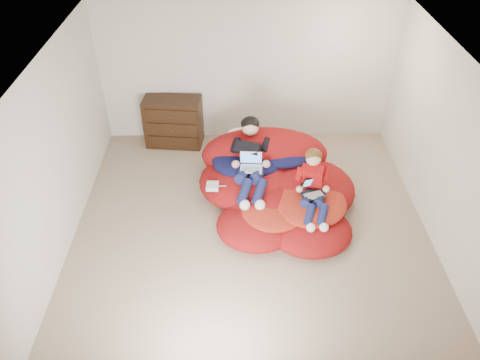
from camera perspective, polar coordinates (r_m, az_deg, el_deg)
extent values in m
cube|color=tan|center=(6.84, 1.32, -6.58)|extent=(5.10, 5.10, 0.25)
cube|color=beige|center=(8.15, 0.86, 13.06)|extent=(5.10, 0.02, 2.50)
cube|color=beige|center=(4.16, 2.80, -17.28)|extent=(5.10, 0.02, 2.50)
cube|color=beige|center=(6.38, -21.67, 2.51)|extent=(0.02, 5.10, 2.50)
cube|color=beige|center=(6.56, 24.03, 2.84)|extent=(0.02, 5.10, 2.50)
cube|color=silver|center=(5.34, 1.73, 14.07)|extent=(5.10, 5.10, 0.02)
cube|color=black|center=(8.35, -8.10, 7.05)|extent=(1.02, 0.59, 0.88)
cube|color=black|center=(8.28, -8.11, 4.59)|extent=(0.88, 0.11, 0.21)
cylinder|color=#4C3F26|center=(8.26, -8.12, 4.51)|extent=(0.04, 0.06, 0.03)
cube|color=black|center=(8.14, -8.27, 6.14)|extent=(0.88, 0.11, 0.21)
cylinder|color=#4C3F26|center=(8.12, -8.28, 6.06)|extent=(0.04, 0.06, 0.03)
cube|color=black|center=(8.00, -8.44, 7.74)|extent=(0.88, 0.11, 0.21)
cylinder|color=#4C3F26|center=(7.99, -8.45, 7.67)|extent=(0.04, 0.06, 0.03)
ellipsoid|color=maroon|center=(7.22, 1.31, -0.13)|extent=(1.59, 1.43, 0.57)
ellipsoid|color=maroon|center=(7.19, 7.99, -0.98)|extent=(1.50, 1.46, 0.54)
ellipsoid|color=maroon|center=(6.85, 4.57, -3.19)|extent=(1.47, 1.17, 0.47)
ellipsoid|color=maroon|center=(6.59, 2.04, -5.54)|extent=(1.14, 1.05, 0.38)
ellipsoid|color=maroon|center=(6.60, 8.54, -6.04)|extent=(1.17, 1.06, 0.38)
ellipsoid|color=maroon|center=(7.48, 3.01, 3.06)|extent=(2.01, 0.89, 0.89)
ellipsoid|color=#11133E|center=(7.20, 0.83, 2.31)|extent=(1.08, 0.88, 0.27)
ellipsoid|color=#11133E|center=(7.29, 5.11, 3.03)|extent=(0.91, 0.63, 0.22)
ellipsoid|color=red|center=(6.72, 8.31, -2.66)|extent=(1.10, 1.10, 0.20)
ellipsoid|color=red|center=(6.56, 4.03, -3.96)|extent=(0.91, 0.81, 0.16)
ellipsoid|color=white|center=(7.51, 0.02, 5.25)|extent=(0.48, 0.31, 0.31)
cube|color=black|center=(7.11, 1.28, 3.62)|extent=(0.52, 0.61, 0.50)
sphere|color=#D7A483|center=(7.12, 1.26, 6.44)|extent=(0.26, 0.26, 0.26)
ellipsoid|color=black|center=(7.12, 1.25, 6.88)|extent=(0.29, 0.27, 0.22)
cylinder|color=#161C45|center=(6.88, 0.48, 0.73)|extent=(0.30, 0.45, 0.23)
cylinder|color=#161C45|center=(6.61, 0.55, -1.45)|extent=(0.26, 0.42, 0.27)
sphere|color=white|center=(6.50, 0.59, -3.07)|extent=(0.15, 0.15, 0.15)
cylinder|color=#161C45|center=(6.88, 2.24, 0.75)|extent=(0.30, 0.45, 0.23)
cylinder|color=#161C45|center=(6.62, 2.38, -1.43)|extent=(0.26, 0.42, 0.27)
sphere|color=white|center=(6.51, 2.45, -3.05)|extent=(0.15, 0.15, 0.15)
cube|color=#AC0F10|center=(6.67, 8.78, 0.18)|extent=(0.37, 0.36, 0.48)
sphere|color=#D7A483|center=(6.54, 8.95, 2.61)|extent=(0.21, 0.21, 0.21)
ellipsoid|color=#533316|center=(6.54, 8.95, 3.01)|extent=(0.24, 0.22, 0.18)
cylinder|color=#161C45|center=(6.60, 8.14, -2.31)|extent=(0.24, 0.37, 0.19)
cylinder|color=#161C45|center=(6.39, 8.47, -4.29)|extent=(0.22, 0.35, 0.22)
sphere|color=white|center=(6.30, 8.63, -5.75)|extent=(0.13, 0.13, 0.13)
cylinder|color=#161C45|center=(6.63, 9.64, -2.29)|extent=(0.24, 0.37, 0.19)
cylinder|color=#161C45|center=(6.42, 10.02, -4.25)|extent=(0.22, 0.35, 0.22)
sphere|color=white|center=(6.33, 10.20, -5.71)|extent=(0.13, 0.13, 0.13)
cube|color=silver|center=(6.84, 1.37, 1.35)|extent=(0.34, 0.25, 0.01)
cube|color=gray|center=(6.83, 1.37, 1.36)|extent=(0.28, 0.14, 0.00)
cube|color=silver|center=(6.88, 1.35, 2.77)|extent=(0.32, 0.07, 0.22)
cube|color=#3D77CF|center=(6.87, 1.35, 2.74)|extent=(0.28, 0.05, 0.18)
cube|color=black|center=(6.58, 8.93, -1.78)|extent=(0.37, 0.31, 0.01)
cube|color=gray|center=(6.57, 8.95, -1.78)|extent=(0.29, 0.20, 0.00)
cube|color=black|center=(6.63, 8.84, -0.23)|extent=(0.33, 0.19, 0.21)
cube|color=#4F9BB8|center=(6.62, 8.86, -0.25)|extent=(0.28, 0.15, 0.17)
cube|color=silver|center=(6.81, -3.36, -0.76)|extent=(0.19, 0.19, 0.07)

